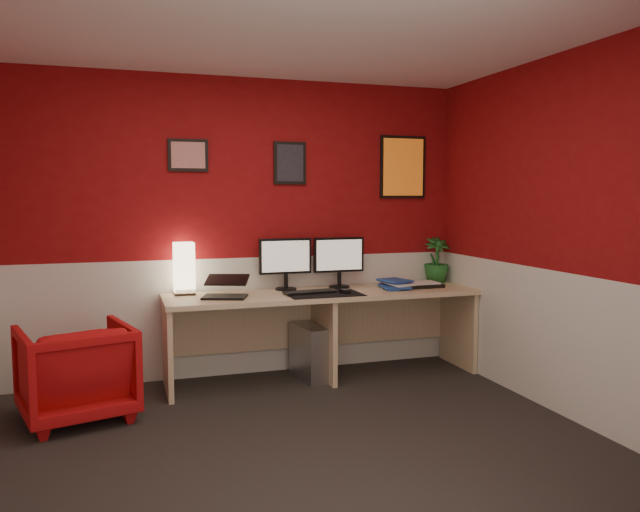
{
  "coord_description": "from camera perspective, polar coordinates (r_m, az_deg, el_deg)",
  "views": [
    {
      "loc": [
        -0.91,
        -3.44,
        1.52
      ],
      "look_at": [
        0.6,
        1.21,
        1.05
      ],
      "focal_mm": 35.0,
      "sensor_mm": 36.0,
      "label": 1
    }
  ],
  "objects": [
    {
      "name": "ground",
      "position": [
        3.87,
        -3.09,
        -17.64
      ],
      "size": [
        4.0,
        3.5,
        0.01
      ],
      "primitive_type": "cube",
      "color": "black",
      "rests_on": "ground"
    },
    {
      "name": "ceiling",
      "position": [
        3.69,
        -3.31,
        20.86
      ],
      "size": [
        4.0,
        3.5,
        0.01
      ],
      "primitive_type": "cube",
      "color": "white",
      "rests_on": "ground"
    },
    {
      "name": "wall_back",
      "position": [
        5.28,
        -8.05,
        2.51
      ],
      "size": [
        4.0,
        0.01,
        2.5
      ],
      "primitive_type": "cube",
      "color": "maroon",
      "rests_on": "ground"
    },
    {
      "name": "wall_front",
      "position": [
        1.94,
        10.12,
        -2.68
      ],
      "size": [
        4.0,
        0.01,
        2.5
      ],
      "primitive_type": "cube",
      "color": "maroon",
      "rests_on": "ground"
    },
    {
      "name": "wall_right",
      "position": [
        4.51,
        22.18,
        1.65
      ],
      "size": [
        0.01,
        3.5,
        2.5
      ],
      "primitive_type": "cube",
      "color": "maroon",
      "rests_on": "ground"
    },
    {
      "name": "wainscot_back",
      "position": [
        5.36,
        -7.94,
        -5.52
      ],
      "size": [
        4.0,
        0.01,
        1.0
      ],
      "primitive_type": "cube",
      "color": "silver",
      "rests_on": "ground"
    },
    {
      "name": "wainscot_right",
      "position": [
        4.62,
        21.79,
        -7.68
      ],
      "size": [
        0.01,
        3.5,
        1.0
      ],
      "primitive_type": "cube",
      "color": "silver",
      "rests_on": "ground"
    },
    {
      "name": "desk",
      "position": [
        5.24,
        0.34,
        -7.25
      ],
      "size": [
        2.6,
        0.65,
        0.73
      ],
      "primitive_type": "cube",
      "color": "tan",
      "rests_on": "ground"
    },
    {
      "name": "shoji_lamp",
      "position": [
        5.12,
        -12.32,
        -1.25
      ],
      "size": [
        0.16,
        0.16,
        0.4
      ],
      "primitive_type": "cube",
      "color": "#FFE5B2",
      "rests_on": "desk"
    },
    {
      "name": "laptop",
      "position": [
        4.9,
        -8.72,
        -2.55
      ],
      "size": [
        0.39,
        0.33,
        0.22
      ],
      "primitive_type": "cube",
      "rotation": [
        0.0,
        0.0,
        -0.35
      ],
      "color": "black",
      "rests_on": "desk"
    },
    {
      "name": "monitor_left",
      "position": [
        5.25,
        -3.15,
        0.03
      ],
      "size": [
        0.45,
        0.06,
        0.58
      ],
      "primitive_type": "cube",
      "color": "black",
      "rests_on": "desk"
    },
    {
      "name": "monitor_right",
      "position": [
        5.37,
        1.78,
        0.16
      ],
      "size": [
        0.45,
        0.06,
        0.58
      ],
      "primitive_type": "cube",
      "color": "black",
      "rests_on": "desk"
    },
    {
      "name": "desk_mat",
      "position": [
        5.04,
        0.35,
        -3.49
      ],
      "size": [
        0.6,
        0.38,
        0.01
      ],
      "primitive_type": "cube",
      "color": "black",
      "rests_on": "desk"
    },
    {
      "name": "keyboard",
      "position": [
        5.06,
        -0.95,
        -3.31
      ],
      "size": [
        0.43,
        0.18,
        0.02
      ],
      "primitive_type": "cube",
      "rotation": [
        0.0,
        0.0,
        0.09
      ],
      "color": "black",
      "rests_on": "desk_mat"
    },
    {
      "name": "mouse",
      "position": [
        5.07,
        2.28,
        -3.23
      ],
      "size": [
        0.07,
        0.11,
        0.03
      ],
      "primitive_type": "cube",
      "rotation": [
        0.0,
        0.0,
        0.14
      ],
      "color": "black",
      "rests_on": "desk_mat"
    },
    {
      "name": "book_bottom",
      "position": [
        5.35,
        5.68,
        -2.87
      ],
      "size": [
        0.27,
        0.33,
        0.03
      ],
      "primitive_type": "imported",
      "rotation": [
        0.0,
        0.0,
        -0.16
      ],
      "color": "#204497",
      "rests_on": "desk"
    },
    {
      "name": "book_middle",
      "position": [
        5.36,
        6.16,
        -2.58
      ],
      "size": [
        0.22,
        0.3,
        0.02
      ],
      "primitive_type": "imported",
      "rotation": [
        0.0,
        0.0,
        0.04
      ],
      "color": "silver",
      "rests_on": "book_bottom"
    },
    {
      "name": "book_top",
      "position": [
        5.33,
        6.03,
        -2.37
      ],
      "size": [
        0.26,
        0.31,
        0.03
      ],
      "primitive_type": "imported",
      "rotation": [
        0.0,
        0.0,
        0.25
      ],
      "color": "#204497",
      "rests_on": "book_middle"
    },
    {
      "name": "zen_tray",
      "position": [
        5.51,
        9.15,
        -2.65
      ],
      "size": [
        0.35,
        0.25,
        0.03
      ],
      "primitive_type": "cube",
      "rotation": [
        0.0,
        0.0,
        -0.01
      ],
      "color": "black",
      "rests_on": "desk"
    },
    {
      "name": "potted_plant",
      "position": [
        5.8,
        10.59,
        -0.36
      ],
      "size": [
        0.25,
        0.25,
        0.41
      ],
      "primitive_type": "imported",
      "rotation": [
        0.0,
        0.0,
        -0.07
      ],
      "color": "#19591E",
      "rests_on": "desk"
    },
    {
      "name": "pc_tower",
      "position": [
        5.26,
        -0.87,
        -8.77
      ],
      "size": [
        0.26,
        0.47,
        0.45
      ],
      "primitive_type": "cube",
      "rotation": [
        0.0,
        0.0,
        0.14
      ],
      "color": "#99999E",
      "rests_on": "ground"
    },
    {
      "name": "armchair",
      "position": [
        4.63,
        -21.41,
        -9.82
      ],
      "size": [
        0.87,
        0.88,
        0.66
      ],
      "primitive_type": "imported",
      "rotation": [
        0.0,
        0.0,
        3.41
      ],
      "color": "#B31315",
      "rests_on": "ground"
    },
    {
      "name": "art_left",
      "position": [
        5.22,
        -11.97,
        9.01
      ],
      "size": [
        0.32,
        0.02,
        0.26
      ],
      "primitive_type": "cube",
      "color": "red",
      "rests_on": "wall_back"
    },
    {
      "name": "art_center",
      "position": [
        5.37,
        -2.77,
        8.48
      ],
      "size": [
        0.28,
        0.02,
        0.36
      ],
      "primitive_type": "cube",
      "color": "black",
      "rests_on": "wall_back"
    },
    {
      "name": "art_right",
      "position": [
        5.74,
        7.58,
        8.05
      ],
      "size": [
        0.44,
        0.02,
        0.56
      ],
      "primitive_type": "cube",
      "color": "orange",
      "rests_on": "wall_back"
    }
  ]
}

